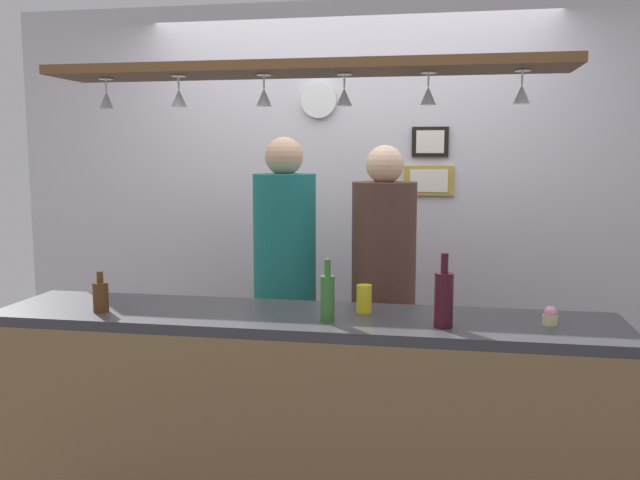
# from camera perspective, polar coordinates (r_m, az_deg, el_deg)

# --- Properties ---
(back_wall) EXTENTS (4.40, 0.06, 2.60)m
(back_wall) POSITION_cam_1_polar(r_m,az_deg,el_deg) (4.31, 2.40, 2.35)
(back_wall) COLOR silver
(back_wall) RESTS_ON ground_plane
(bar_counter) EXTENTS (2.70, 0.55, 0.98)m
(bar_counter) POSITION_cam_1_polar(r_m,az_deg,el_deg) (2.89, -2.21, -13.05)
(bar_counter) COLOR #38383D
(bar_counter) RESTS_ON ground_plane
(overhead_glass_rack) EXTENTS (2.20, 0.36, 0.04)m
(overhead_glass_rack) POSITION_cam_1_polar(r_m,az_deg,el_deg) (2.93, -1.45, 14.19)
(overhead_glass_rack) COLOR brown
(hanging_wineglass_far_left) EXTENTS (0.07, 0.07, 0.13)m
(hanging_wineglass_far_left) POSITION_cam_1_polar(r_m,az_deg,el_deg) (3.23, -17.50, 11.22)
(hanging_wineglass_far_left) COLOR silver
(hanging_wineglass_far_left) RESTS_ON overhead_glass_rack
(hanging_wineglass_left) EXTENTS (0.07, 0.07, 0.13)m
(hanging_wineglass_left) POSITION_cam_1_polar(r_m,az_deg,el_deg) (3.03, -11.77, 11.69)
(hanging_wineglass_left) COLOR silver
(hanging_wineglass_left) RESTS_ON overhead_glass_rack
(hanging_wineglass_center_left) EXTENTS (0.07, 0.07, 0.13)m
(hanging_wineglass_center_left) POSITION_cam_1_polar(r_m,az_deg,el_deg) (2.94, -4.73, 11.95)
(hanging_wineglass_center_left) COLOR silver
(hanging_wineglass_center_left) RESTS_ON overhead_glass_rack
(hanging_wineglass_center) EXTENTS (0.07, 0.07, 0.13)m
(hanging_wineglass_center) POSITION_cam_1_polar(r_m,az_deg,el_deg) (2.91, 2.05, 12.02)
(hanging_wineglass_center) COLOR silver
(hanging_wineglass_center) RESTS_ON overhead_glass_rack
(hanging_wineglass_center_right) EXTENTS (0.07, 0.07, 0.13)m
(hanging_wineglass_center_right) POSITION_cam_1_polar(r_m,az_deg,el_deg) (2.89, 9.08, 11.97)
(hanging_wineglass_center_right) COLOR silver
(hanging_wineglass_center_right) RESTS_ON overhead_glass_rack
(hanging_wineglass_right) EXTENTS (0.07, 0.07, 0.13)m
(hanging_wineglass_right) POSITION_cam_1_polar(r_m,az_deg,el_deg) (2.89, 16.59, 11.76)
(hanging_wineglass_right) COLOR silver
(hanging_wineglass_right) RESTS_ON overhead_glass_rack
(person_middle_teal_shirt) EXTENTS (0.34, 0.34, 1.76)m
(person_middle_teal_shirt) POSITION_cam_1_polar(r_m,az_deg,el_deg) (3.71, -2.98, -2.13)
(person_middle_teal_shirt) COLOR #2D334C
(person_middle_teal_shirt) RESTS_ON ground_plane
(person_right_brown_shirt) EXTENTS (0.34, 0.34, 1.71)m
(person_right_brown_shirt) POSITION_cam_1_polar(r_m,az_deg,el_deg) (3.63, 5.36, -2.83)
(person_right_brown_shirt) COLOR #2D334C
(person_right_brown_shirt) RESTS_ON ground_plane
(bottle_beer_green_import) EXTENTS (0.06, 0.06, 0.26)m
(bottle_beer_green_import) POSITION_cam_1_polar(r_m,az_deg,el_deg) (2.80, 0.63, -4.77)
(bottle_beer_green_import) COLOR #336B2D
(bottle_beer_green_import) RESTS_ON bar_counter
(bottle_wine_dark_red) EXTENTS (0.08, 0.08, 0.30)m
(bottle_wine_dark_red) POSITION_cam_1_polar(r_m,az_deg,el_deg) (2.74, 10.36, -4.84)
(bottle_wine_dark_red) COLOR #380F19
(bottle_wine_dark_red) RESTS_ON bar_counter
(bottle_beer_brown_stubby) EXTENTS (0.07, 0.07, 0.18)m
(bottle_beer_brown_stubby) POSITION_cam_1_polar(r_m,az_deg,el_deg) (3.12, -17.95, -4.50)
(bottle_beer_brown_stubby) COLOR #512D14
(bottle_beer_brown_stubby) RESTS_ON bar_counter
(drink_can) EXTENTS (0.07, 0.07, 0.12)m
(drink_can) POSITION_cam_1_polar(r_m,az_deg,el_deg) (2.97, 3.73, -4.95)
(drink_can) COLOR yellow
(drink_can) RESTS_ON bar_counter
(cupcake) EXTENTS (0.06, 0.06, 0.08)m
(cupcake) POSITION_cam_1_polar(r_m,az_deg,el_deg) (2.91, 18.78, -6.08)
(cupcake) COLOR beige
(cupcake) RESTS_ON bar_counter
(picture_frame_upper_small) EXTENTS (0.22, 0.02, 0.18)m
(picture_frame_upper_small) POSITION_cam_1_polar(r_m,az_deg,el_deg) (4.21, 9.25, 8.15)
(picture_frame_upper_small) COLOR black
(picture_frame_upper_small) RESTS_ON back_wall
(picture_frame_lower_pair) EXTENTS (0.30, 0.02, 0.18)m
(picture_frame_lower_pair) POSITION_cam_1_polar(r_m,az_deg,el_deg) (4.21, 9.14, 4.94)
(picture_frame_lower_pair) COLOR #B29338
(picture_frame_lower_pair) RESTS_ON back_wall
(wall_clock) EXTENTS (0.22, 0.03, 0.22)m
(wall_clock) POSITION_cam_1_polar(r_m,az_deg,el_deg) (4.28, -0.10, 11.67)
(wall_clock) COLOR white
(wall_clock) RESTS_ON back_wall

